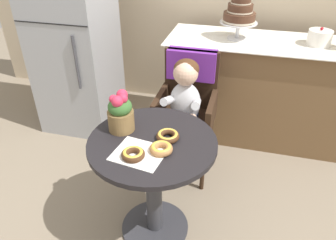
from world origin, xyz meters
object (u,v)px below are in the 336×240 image
at_px(seated_child, 184,100).
at_px(donut_front, 168,136).
at_px(round_layer_cake, 320,38).
at_px(refrigerator, 74,38).
at_px(donut_mid, 161,148).
at_px(donut_side, 133,154).
at_px(flower_vase, 120,112).
at_px(cafe_table, 153,170).
at_px(tiered_cake_stand, 240,14).
at_px(wicker_chair, 188,95).

relative_size(seated_child, donut_front, 5.67).
distance_m(round_layer_cake, refrigerator, 2.03).
xyz_separation_m(donut_mid, round_layer_cake, (0.89, 1.39, 0.22)).
relative_size(seated_child, donut_mid, 5.90).
height_order(seated_child, round_layer_cake, round_layer_cake).
bearing_deg(donut_side, seated_child, 81.35).
bearing_deg(flower_vase, donut_side, -56.29).
bearing_deg(cafe_table, donut_mid, -48.20).
bearing_deg(donut_mid, donut_side, -147.67).
bearing_deg(refrigerator, round_layer_cake, 5.90).
bearing_deg(donut_mid, tiered_cake_stand, 79.25).
distance_m(flower_vase, round_layer_cake, 1.71).
height_order(seated_child, tiered_cake_stand, tiered_cake_stand).
height_order(flower_vase, round_layer_cake, round_layer_cake).
bearing_deg(wicker_chair, donut_mid, -87.82).
bearing_deg(donut_side, round_layer_cake, 55.32).
relative_size(wicker_chair, flower_vase, 4.07).
bearing_deg(donut_mid, donut_front, 87.71).
height_order(wicker_chair, flower_vase, same).
xyz_separation_m(flower_vase, round_layer_cake, (1.17, 1.24, 0.13)).
bearing_deg(round_layer_cake, cafe_table, -126.40).
height_order(flower_vase, tiered_cake_stand, tiered_cake_stand).
bearing_deg(donut_side, flower_vase, 123.71).
bearing_deg(flower_vase, seated_child, 62.33).
height_order(donut_front, donut_side, donut_side).
xyz_separation_m(cafe_table, donut_side, (-0.05, -0.16, 0.23)).
height_order(donut_mid, flower_vase, flower_vase).
bearing_deg(tiered_cake_stand, seated_child, -110.65).
distance_m(cafe_table, donut_side, 0.29).
bearing_deg(tiered_cake_stand, refrigerator, -171.78).
bearing_deg(cafe_table, donut_front, 26.07).
relative_size(donut_side, flower_vase, 0.52).
relative_size(seated_child, flower_vase, 3.10).
distance_m(donut_front, donut_side, 0.24).
relative_size(donut_front, tiered_cake_stand, 0.38).
bearing_deg(donut_mid, refrigerator, 133.54).
bearing_deg(tiered_cake_stand, donut_front, -101.54).
bearing_deg(tiered_cake_stand, flower_vase, -113.57).
relative_size(seated_child, refrigerator, 0.43).
relative_size(donut_mid, flower_vase, 0.53).
bearing_deg(round_layer_cake, refrigerator, -174.10).
height_order(wicker_chair, donut_side, wicker_chair).
bearing_deg(donut_side, cafe_table, 72.00).
bearing_deg(cafe_table, wicker_chair, 85.41).
bearing_deg(wicker_chair, refrigerator, 162.03).
bearing_deg(donut_mid, flower_vase, 152.12).
distance_m(donut_side, flower_vase, 0.29).
xyz_separation_m(seated_child, donut_mid, (0.02, -0.64, 0.06)).
distance_m(wicker_chair, flower_vase, 0.73).
relative_size(donut_mid, tiered_cake_stand, 0.37).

